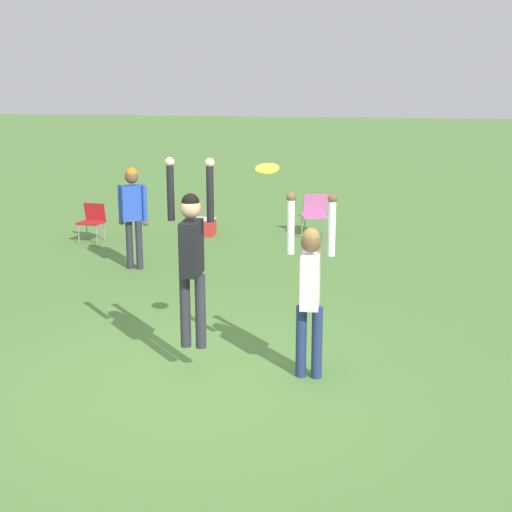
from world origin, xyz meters
name	(u,v)px	position (x,y,z in m)	size (l,w,h in m)	color
ground_plane	(204,377)	(0.00, 0.00, 0.00)	(120.00, 120.00, 0.00)	#56843D
person_jumping	(191,249)	(-0.16, 0.17, 1.43)	(0.55, 0.41, 2.14)	#2D2D38
person_defending	(310,282)	(1.14, 0.26, 1.10)	(0.54, 0.40, 2.08)	navy
frisbee	(267,168)	(0.65, 0.35, 2.31)	(0.26, 0.25, 0.09)	yellow
camping_chair_2	(315,211)	(0.27, 7.82, 0.52)	(0.69, 0.73, 0.87)	gray
camping_chair_3	(93,219)	(-4.15, 6.33, 0.47)	(0.50, 0.53, 0.77)	gray
person_spectator_near	(133,208)	(-2.49, 4.36, 1.08)	(0.55, 0.39, 1.79)	#2D2D38
cooler_box	(204,227)	(-2.05, 7.33, 0.18)	(0.45, 0.41, 0.37)	red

